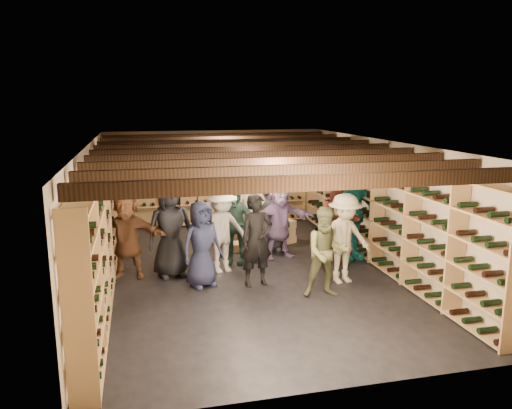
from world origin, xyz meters
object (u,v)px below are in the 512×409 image
at_px(crate_stack_right, 283,232).
at_px(person_11, 279,220).
at_px(person_6, 202,244).
at_px(person_5, 127,235).
at_px(person_12, 271,212).
at_px(person_7, 250,214).
at_px(person_10, 235,226).
at_px(person_9, 222,230).
at_px(person_1, 257,240).
at_px(person_2, 327,252).
at_px(crate_stack_left, 227,225).
at_px(person_3, 344,239).
at_px(person_4, 352,213).
at_px(person_8, 338,223).
at_px(person_0, 170,229).
at_px(crate_loose, 241,247).

xyz_separation_m(crate_stack_right, person_11, (-0.37, -0.99, 0.53)).
bearing_deg(person_6, person_5, 126.63).
xyz_separation_m(person_6, person_12, (1.69, 1.78, 0.08)).
distance_m(person_7, person_10, 0.56).
bearing_deg(person_9, person_10, 41.63).
height_order(person_1, person_2, person_1).
relative_size(crate_stack_left, person_12, 0.52).
distance_m(person_3, person_4, 1.38).
distance_m(crate_stack_right, person_12, 0.83).
bearing_deg(person_4, person_8, -158.41).
bearing_deg(person_3, person_9, 143.83).
height_order(person_2, person_6, person_6).
distance_m(person_3, person_7, 2.25).
bearing_deg(person_0, person_11, 3.37).
distance_m(crate_stack_left, crate_loose, 0.71).
xyz_separation_m(person_4, person_7, (-1.93, 0.66, -0.06)).
relative_size(crate_stack_right, person_2, 0.39).
relative_size(person_4, person_5, 1.19).
bearing_deg(person_6, person_0, 104.50).
distance_m(person_0, person_11, 2.29).
bearing_deg(person_9, person_2, -59.72).
xyz_separation_m(person_7, person_11, (0.55, -0.24, -0.10)).
xyz_separation_m(crate_loose, person_7, (0.11, -0.41, 0.80)).
bearing_deg(person_6, person_10, 31.35).
xyz_separation_m(person_3, person_6, (-2.44, 0.39, -0.05)).
bearing_deg(person_11, person_12, 83.42).
xyz_separation_m(person_2, person_12, (-0.22, 2.71, 0.08)).
bearing_deg(person_5, person_12, 32.31).
distance_m(person_9, person_12, 1.68).
bearing_deg(person_5, crate_stack_right, 36.77).
distance_m(crate_stack_right, person_2, 3.20).
height_order(person_2, person_9, person_9).
bearing_deg(person_10, crate_stack_left, 111.24).
relative_size(person_5, person_9, 0.99).
relative_size(person_7, person_8, 1.03).
relative_size(person_4, person_7, 1.06).
height_order(person_0, person_6, person_0).
relative_size(crate_stack_right, person_7, 0.33).
height_order(person_6, person_8, person_8).
height_order(person_7, person_10, person_7).
relative_size(person_1, person_3, 1.01).
bearing_deg(person_5, person_9, 9.48).
distance_m(person_1, person_5, 2.36).
height_order(person_3, person_11, person_3).
bearing_deg(person_8, person_2, -109.67).
relative_size(crate_stack_left, person_1, 0.53).
bearing_deg(crate_loose, person_1, -94.00).
distance_m(person_6, person_10, 1.34).
bearing_deg(person_1, person_9, 109.76).
distance_m(person_4, person_5, 4.36).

